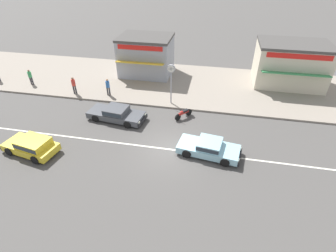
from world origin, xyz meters
The scene contains 13 objects.
ground_plane centered at (0.00, 0.00, 0.00)m, with size 160.00×160.00×0.00m, color #4C4947.
lane_centre_stripe centered at (0.00, 0.00, 0.00)m, with size 50.40×0.14×0.01m, color silver.
kerb_strip centered at (0.00, 10.44, 0.07)m, with size 68.00×10.00×0.15m, color gray.
sedan_pale_blue_0 centered at (2.72, 0.04, 0.53)m, with size 4.35×2.28×1.06m.
sedan_dark_grey_1 centered at (-4.83, 2.96, 0.54)m, with size 4.77×2.30×1.06m.
hatchback_yellow_2 centered at (-8.93, -2.07, 0.59)m, with size 3.94×2.30×1.10m.
motorcycle_2 centered at (0.39, 4.20, 0.42)m, with size 1.21×1.42×0.80m.
street_clock centered at (-1.00, 6.19, 2.80)m, with size 0.67×0.22×3.54m.
pedestrian_mid_kerb centered at (-6.93, 6.52, 1.10)m, with size 0.34×0.34×1.63m.
pedestrian_by_shop centered at (-15.36, 7.25, 1.04)m, with size 0.34×0.34×1.54m.
pedestrian_far_end centered at (-10.14, 6.22, 1.10)m, with size 0.34×0.34×1.64m.
shopfront_corner_warung centered at (-4.80, 12.25, 2.14)m, with size 5.35×5.02×3.96m.
shopfront_mid_block centered at (9.60, 12.45, 2.19)m, with size 6.58×5.25×4.06m.
Camera 1 is at (2.66, -13.75, 11.50)m, focal length 28.00 mm.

